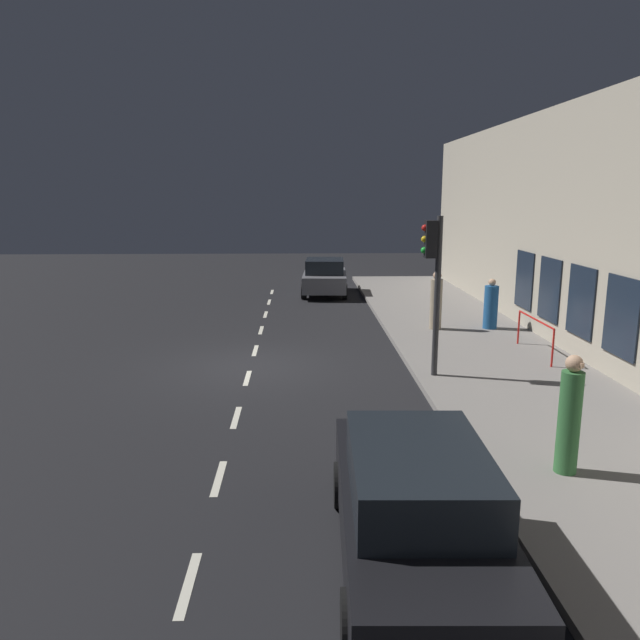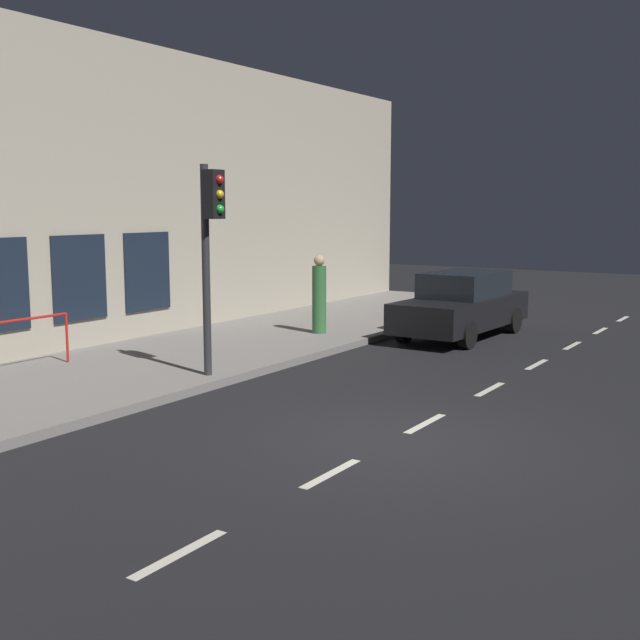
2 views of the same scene
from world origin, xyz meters
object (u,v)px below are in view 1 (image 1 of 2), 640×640
(traffic_light, at_px, (433,267))
(parked_car_0, at_px, (415,507))
(pedestrian_0, at_px, (569,417))
(pedestrian_2, at_px, (491,306))
(pedestrian_1, at_px, (436,302))
(parked_car_1, at_px, (325,277))

(traffic_light, height_order, parked_car_0, traffic_light)
(parked_car_0, distance_m, pedestrian_0, 3.48)
(traffic_light, distance_m, pedestrian_2, 6.07)
(parked_car_0, bearing_deg, pedestrian_2, 70.65)
(pedestrian_0, distance_m, pedestrian_2, 10.23)
(traffic_light, distance_m, pedestrian_1, 5.36)
(parked_car_1, distance_m, pedestrian_0, 17.88)
(parked_car_0, distance_m, pedestrian_1, 12.50)
(parked_car_1, relative_size, pedestrian_0, 2.11)
(parked_car_0, relative_size, parked_car_1, 1.16)
(traffic_light, xyz_separation_m, pedestrian_1, (1.23, 4.93, -1.70))
(traffic_light, height_order, pedestrian_0, traffic_light)
(parked_car_1, distance_m, pedestrian_2, 9.06)
(parked_car_1, xyz_separation_m, pedestrian_1, (3.21, -7.60, 0.22))
(pedestrian_0, relative_size, pedestrian_2, 1.17)
(parked_car_0, bearing_deg, pedestrian_0, 39.52)
(traffic_light, height_order, pedestrian_2, traffic_light)
(pedestrian_0, height_order, pedestrian_1, pedestrian_0)
(parked_car_1, bearing_deg, traffic_light, -77.97)
(pedestrian_0, distance_m, pedestrian_1, 10.02)
(parked_car_1, height_order, pedestrian_2, pedestrian_2)
(parked_car_1, xyz_separation_m, pedestrian_0, (3.00, -17.62, 0.24))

